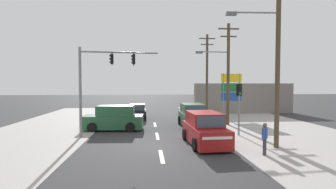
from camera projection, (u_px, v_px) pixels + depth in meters
ground_plane at (159, 147)px, 14.89m from camera, size 140.00×140.00×0.00m
lane_dash_near at (162, 156)px, 12.89m from camera, size 0.20×2.40×0.01m
lane_dash_mid at (157, 136)px, 17.87m from camera, size 0.20×2.40×0.01m
lane_dash_far at (155, 125)px, 22.85m from camera, size 0.20×2.40×0.01m
kerb_right_verge at (291, 137)px, 17.62m from camera, size 10.00×44.00×0.02m
kerb_left_verge at (34, 135)px, 18.17m from camera, size 8.00×40.00×0.02m
utility_pole_foreground_right at (276, 48)px, 14.33m from camera, size 3.78×0.42×10.34m
utility_pole_midground_right at (227, 70)px, 22.47m from camera, size 3.78×0.52×8.71m
utility_pole_background_right at (207, 73)px, 29.10m from camera, size 1.80×0.26×9.01m
traffic_signal_mast at (100, 75)px, 17.57m from camera, size 5.27×0.70×6.00m
pedestal_signal_right_kerb at (239, 101)px, 17.95m from camera, size 0.44×0.31×3.56m
shopping_plaza_sign at (231, 89)px, 26.54m from camera, size 2.10×0.16×4.60m
shopfront_wall_far at (244, 98)px, 31.65m from camera, size 12.00×1.00×3.60m
suv_oncoming_mid at (114, 119)px, 20.15m from camera, size 4.62×2.24×1.90m
hatchback_receding_far at (137, 112)px, 26.45m from camera, size 1.78×3.64×1.53m
suv_crossing_left at (193, 116)px, 21.74m from camera, size 2.11×4.57×1.90m
suv_oncoming_near at (205, 130)px, 15.38m from camera, size 2.24×4.62×1.90m
pedestrian_at_kerb at (265, 137)px, 13.05m from camera, size 0.39×0.47×1.63m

